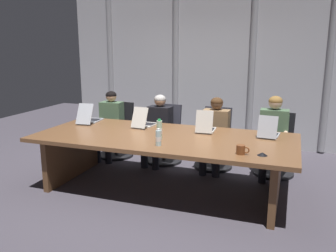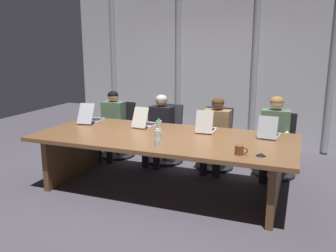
% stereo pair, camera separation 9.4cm
% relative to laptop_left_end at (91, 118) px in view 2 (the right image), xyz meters
% --- Properties ---
extents(ground_plane, '(11.52, 11.52, 0.00)m').
position_rel_laptop_left_end_xyz_m(ground_plane, '(1.35, -0.41, -0.80)').
color(ground_plane, '#47424C').
extents(conference_table, '(3.35, 1.46, 0.74)m').
position_rel_laptop_left_end_xyz_m(conference_table, '(1.35, -0.41, -0.22)').
color(conference_table, brown).
rests_on(conference_table, ground_plane).
extents(curtain_backdrop, '(5.76, 0.17, 2.91)m').
position_rel_laptop_left_end_xyz_m(curtain_backdrop, '(1.36, 2.15, 0.65)').
color(curtain_backdrop, '#B2B2B7').
rests_on(curtain_backdrop, ground_plane).
extents(laptop_left_end, '(0.29, 0.52, 0.31)m').
position_rel_laptop_left_end_xyz_m(laptop_left_end, '(0.00, 0.00, 0.00)').
color(laptop_left_end, '#A8ADB7').
rests_on(laptop_left_end, conference_table).
extents(laptop_left_mid, '(0.27, 0.46, 0.30)m').
position_rel_laptop_left_end_xyz_m(laptop_left_mid, '(0.90, 0.02, -0.00)').
color(laptop_left_mid, beige).
rests_on(laptop_left_mid, conference_table).
extents(laptop_center, '(0.25, 0.41, 0.31)m').
position_rel_laptop_left_end_xyz_m(laptop_center, '(1.81, 0.01, 0.00)').
color(laptop_center, beige).
rests_on(laptop_center, conference_table).
extents(laptop_right_mid, '(0.27, 0.41, 0.29)m').
position_rel_laptop_left_end_xyz_m(laptop_right_mid, '(2.64, 0.01, -0.00)').
color(laptop_right_mid, '#A8ADB7').
rests_on(laptop_right_mid, conference_table).
extents(office_chair_left_end, '(0.60, 0.60, 0.93)m').
position_rel_laptop_left_end_xyz_m(office_chair_left_end, '(0.05, 0.75, -0.46)').
color(office_chair_left_end, black).
rests_on(office_chair_left_end, ground_plane).
extents(office_chair_left_mid, '(0.60, 0.60, 0.94)m').
position_rel_laptop_left_end_xyz_m(office_chair_left_mid, '(0.94, 0.75, -0.46)').
color(office_chair_left_mid, '#2D2D38').
rests_on(office_chair_left_mid, ground_plane).
extents(office_chair_center, '(0.60, 0.60, 0.93)m').
position_rel_laptop_left_end_xyz_m(office_chair_center, '(1.78, 0.75, -0.46)').
color(office_chair_center, '#2D2D38').
rests_on(office_chair_center, ground_plane).
extents(office_chair_right_mid, '(0.60, 0.61, 0.91)m').
position_rel_laptop_left_end_xyz_m(office_chair_right_mid, '(2.70, 0.75, -0.46)').
color(office_chair_right_mid, black).
rests_on(office_chair_right_mid, ground_plane).
extents(person_left_end, '(0.40, 0.56, 1.14)m').
position_rel_laptop_left_end_xyz_m(person_left_end, '(0.00, 0.59, -0.16)').
color(person_left_end, '#4C6B4C').
rests_on(person_left_end, ground_plane).
extents(person_left_mid, '(0.42, 0.57, 1.12)m').
position_rel_laptop_left_end_xyz_m(person_left_mid, '(0.88, 0.59, -0.17)').
color(person_left_mid, black).
rests_on(person_left_mid, ground_plane).
extents(person_center, '(0.41, 0.55, 1.12)m').
position_rel_laptop_left_end_xyz_m(person_center, '(1.81, 0.59, -0.17)').
color(person_center, olive).
rests_on(person_center, ground_plane).
extents(person_right_mid, '(0.41, 0.55, 1.19)m').
position_rel_laptop_left_end_xyz_m(person_right_mid, '(2.67, 0.60, -0.13)').
color(person_right_mid, '#4C6B4C').
rests_on(person_right_mid, ground_plane).
extents(water_bottle_primary, '(0.07, 0.07, 0.26)m').
position_rel_laptop_left_end_xyz_m(water_bottle_primary, '(1.36, -0.59, 0.06)').
color(water_bottle_primary, '#ADD1B2').
rests_on(water_bottle_primary, conference_table).
extents(water_bottle_secondary, '(0.07, 0.07, 0.21)m').
position_rel_laptop_left_end_xyz_m(water_bottle_secondary, '(1.46, -0.86, 0.03)').
color(water_bottle_secondary, silver).
rests_on(water_bottle_secondary, conference_table).
extents(coffee_mug_near, '(0.14, 0.09, 0.10)m').
position_rel_laptop_left_end_xyz_m(coffee_mug_near, '(2.41, -0.87, -0.01)').
color(coffee_mug_near, brown).
rests_on(coffee_mug_near, conference_table).
extents(conference_mic_left_side, '(0.11, 0.11, 0.03)m').
position_rel_laptop_left_end_xyz_m(conference_mic_left_side, '(2.64, -0.84, -0.04)').
color(conference_mic_left_side, black).
rests_on(conference_mic_left_side, conference_table).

